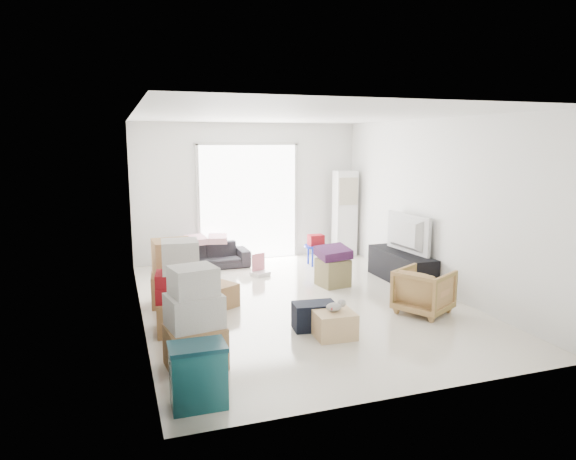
# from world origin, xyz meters

# --- Properties ---
(room_shell) EXTENTS (4.98, 6.48, 3.18)m
(room_shell) POSITION_xyz_m (0.00, 0.00, 1.35)
(room_shell) COLOR silver
(room_shell) RESTS_ON ground
(sliding_door) EXTENTS (2.10, 0.04, 2.33)m
(sliding_door) POSITION_xyz_m (0.00, 2.98, 1.24)
(sliding_door) COLOR white
(sliding_door) RESTS_ON room_shell
(ac_tower) EXTENTS (0.45, 0.30, 1.75)m
(ac_tower) POSITION_xyz_m (1.95, 2.65, 0.88)
(ac_tower) COLOR white
(ac_tower) RESTS_ON room_shell
(tv_console) EXTENTS (0.46, 1.52, 0.51)m
(tv_console) POSITION_xyz_m (2.00, 0.48, 0.25)
(tv_console) COLOR black
(tv_console) RESTS_ON room_shell
(television) EXTENTS (0.73, 1.16, 0.15)m
(television) POSITION_xyz_m (2.00, 0.48, 0.58)
(television) COLOR black
(television) RESTS_ON tv_console
(sofa) EXTENTS (1.55, 0.47, 0.60)m
(sofa) POSITION_xyz_m (-0.93, 2.50, 0.30)
(sofa) COLOR #29282D
(sofa) RESTS_ON room_shell
(pillow_left) EXTENTS (0.44, 0.39, 0.12)m
(pillow_left) POSITION_xyz_m (-1.14, 2.52, 0.66)
(pillow_left) COLOR #F6B4C3
(pillow_left) RESTS_ON sofa
(pillow_right) EXTENTS (0.41, 0.35, 0.12)m
(pillow_right) POSITION_xyz_m (-0.72, 2.52, 0.66)
(pillow_right) COLOR #F6B4C3
(pillow_right) RESTS_ON sofa
(armchair) EXTENTS (0.87, 0.89, 0.69)m
(armchair) POSITION_xyz_m (1.44, -1.02, 0.34)
(armchair) COLOR tan
(armchair) RESTS_ON room_shell
(storage_bins) EXTENTS (0.51, 0.36, 0.58)m
(storage_bins) POSITION_xyz_m (-1.90, -2.56, 0.29)
(storage_bins) COLOR #165257
(storage_bins) RESTS_ON room_shell
(box_stack_a) EXTENTS (0.64, 0.55, 1.08)m
(box_stack_a) POSITION_xyz_m (-1.80, -1.73, 0.48)
(box_stack_a) COLOR #A5784A
(box_stack_a) RESTS_ON room_shell
(box_stack_b) EXTENTS (0.66, 0.66, 1.16)m
(box_stack_b) POSITION_xyz_m (-1.80, -0.65, 0.50)
(box_stack_b) COLOR #A5784A
(box_stack_b) RESTS_ON room_shell
(box_stack_c) EXTENTS (0.68, 0.59, 0.95)m
(box_stack_c) POSITION_xyz_m (-1.77, 0.48, 0.46)
(box_stack_c) COLOR #A5784A
(box_stack_c) RESTS_ON room_shell
(loose_box) EXTENTS (0.55, 0.55, 0.33)m
(loose_box) POSITION_xyz_m (-1.16, 0.15, 0.17)
(loose_box) COLOR #A5784A
(loose_box) RESTS_ON room_shell
(duffel_bag) EXTENTS (0.56, 0.37, 0.34)m
(duffel_bag) POSITION_xyz_m (-0.21, -1.11, 0.17)
(duffel_bag) COLOR black
(duffel_bag) RESTS_ON room_shell
(ottoman) EXTENTS (0.51, 0.51, 0.45)m
(ottoman) POSITION_xyz_m (0.81, 0.63, 0.22)
(ottoman) COLOR olive
(ottoman) RESTS_ON room_shell
(blanket) EXTENTS (0.50, 0.50, 0.14)m
(blanket) POSITION_xyz_m (0.81, 0.63, 0.52)
(blanket) COLOR #4A2050
(blanket) RESTS_ON ottoman
(kids_table) EXTENTS (0.45, 0.45, 0.59)m
(kids_table) POSITION_xyz_m (1.07, 2.05, 0.41)
(kids_table) COLOR #192DC8
(kids_table) RESTS_ON room_shell
(toy_walker) EXTENTS (0.36, 0.34, 0.38)m
(toy_walker) POSITION_xyz_m (-0.16, 1.65, 0.11)
(toy_walker) COLOR silver
(toy_walker) RESTS_ON room_shell
(wood_crate) EXTENTS (0.50, 0.50, 0.32)m
(wood_crate) POSITION_xyz_m (-0.08, -1.42, 0.16)
(wood_crate) COLOR tan
(wood_crate) RESTS_ON room_shell
(plush_bunny) EXTENTS (0.27, 0.15, 0.13)m
(plush_bunny) POSITION_xyz_m (-0.05, -1.41, 0.38)
(plush_bunny) COLOR #B2ADA8
(plush_bunny) RESTS_ON wood_crate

